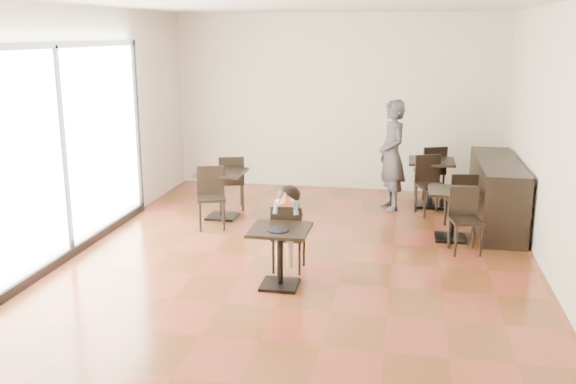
% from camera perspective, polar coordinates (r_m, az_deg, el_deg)
% --- Properties ---
extents(floor, '(6.00, 8.00, 0.01)m').
position_cam_1_polar(floor, '(8.37, 1.12, -5.90)').
color(floor, brown).
rests_on(floor, ground).
extents(ceiling, '(6.00, 8.00, 0.01)m').
position_cam_1_polar(ceiling, '(7.88, 1.23, 16.56)').
color(ceiling, silver).
rests_on(ceiling, floor).
extents(wall_back, '(6.00, 0.01, 3.20)m').
position_cam_1_polar(wall_back, '(11.90, 4.39, 7.93)').
color(wall_back, silver).
rests_on(wall_back, floor).
extents(wall_front, '(6.00, 0.01, 3.20)m').
position_cam_1_polar(wall_front, '(4.17, -7.98, -3.54)').
color(wall_front, silver).
rests_on(wall_front, floor).
extents(wall_left, '(0.01, 8.00, 3.20)m').
position_cam_1_polar(wall_left, '(8.96, -18.20, 5.30)').
color(wall_left, silver).
rests_on(wall_left, floor).
extents(wall_right, '(0.01, 8.00, 3.20)m').
position_cam_1_polar(wall_right, '(8.04, 22.81, 3.98)').
color(wall_right, silver).
rests_on(wall_right, floor).
extents(storefront_window, '(0.04, 4.50, 2.60)m').
position_cam_1_polar(storefront_window, '(8.55, -19.51, 3.44)').
color(storefront_window, white).
rests_on(storefront_window, floor).
extents(child_table, '(0.66, 0.66, 0.70)m').
position_cam_1_polar(child_table, '(7.36, -0.72, -5.84)').
color(child_table, black).
rests_on(child_table, floor).
extents(child_chair, '(0.38, 0.38, 0.84)m').
position_cam_1_polar(child_chair, '(7.84, 0.07, -4.02)').
color(child_chair, black).
rests_on(child_chair, floor).
extents(child, '(0.38, 0.53, 1.06)m').
position_cam_1_polar(child, '(7.81, 0.07, -3.26)').
color(child, slate).
rests_on(child, child_chair).
extents(plate, '(0.24, 0.24, 0.01)m').
position_cam_1_polar(plate, '(7.15, -0.89, -3.41)').
color(plate, black).
rests_on(plate, child_table).
extents(pizza_slice, '(0.25, 0.19, 0.06)m').
position_cam_1_polar(pizza_slice, '(7.52, -0.20, -0.85)').
color(pizza_slice, tan).
rests_on(pizza_slice, child).
extents(adult_patron, '(0.64, 0.77, 1.80)m').
position_cam_1_polar(adult_patron, '(10.60, 9.22, 3.23)').
color(adult_patron, '#3C3B41').
rests_on(adult_patron, floor).
extents(cafe_table_mid, '(0.80, 0.80, 0.72)m').
position_cam_1_polar(cafe_table_mid, '(9.30, 14.36, -1.97)').
color(cafe_table_mid, black).
rests_on(cafe_table_mid, floor).
extents(cafe_table_left, '(0.90, 0.90, 0.75)m').
position_cam_1_polar(cafe_table_left, '(10.10, -5.90, -0.23)').
color(cafe_table_left, black).
rests_on(cafe_table_left, floor).
extents(cafe_table_back, '(0.97, 0.97, 0.79)m').
position_cam_1_polar(cafe_table_back, '(11.00, 12.55, 0.77)').
color(cafe_table_back, black).
rests_on(cafe_table_back, floor).
extents(chair_mid_a, '(0.46, 0.46, 0.86)m').
position_cam_1_polar(chair_mid_a, '(9.82, 15.05, -0.73)').
color(chair_mid_a, black).
rests_on(chair_mid_a, floor).
extents(chair_mid_b, '(0.46, 0.46, 0.86)m').
position_cam_1_polar(chair_mid_b, '(8.76, 15.55, -2.53)').
color(chair_mid_b, black).
rests_on(chair_mid_b, floor).
extents(chair_left_a, '(0.52, 0.52, 0.91)m').
position_cam_1_polar(chair_left_a, '(10.60, -5.07, 0.89)').
color(chair_left_a, black).
rests_on(chair_left_a, floor).
extents(chair_left_b, '(0.52, 0.52, 0.91)m').
position_cam_1_polar(chair_left_b, '(9.58, -6.84, -0.58)').
color(chair_left_b, black).
rests_on(chair_left_b, floor).
extents(chair_back_a, '(0.55, 0.55, 0.95)m').
position_cam_1_polar(chair_back_a, '(11.52, 12.50, 1.76)').
color(chair_back_a, black).
rests_on(chair_back_a, floor).
extents(chair_back_b, '(0.55, 0.55, 0.95)m').
position_cam_1_polar(chair_back_b, '(10.45, 12.65, 0.52)').
color(chair_back_b, black).
rests_on(chair_back_b, floor).
extents(service_counter, '(0.60, 2.40, 1.00)m').
position_cam_1_polar(service_counter, '(10.13, 18.03, -0.10)').
color(service_counter, black).
rests_on(service_counter, floor).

